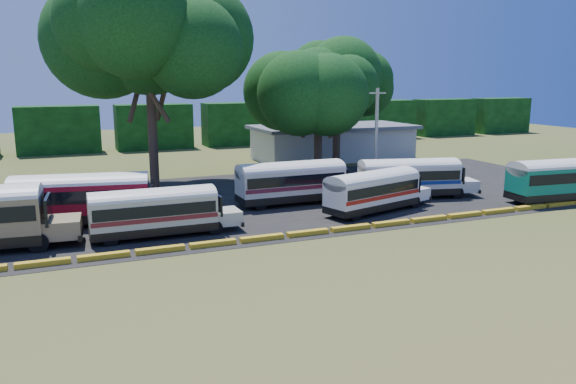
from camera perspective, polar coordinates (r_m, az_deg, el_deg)
name	(u,v)px	position (r m, az deg, el deg)	size (l,w,h in m)	color
ground	(292,242)	(33.20, 0.37, -5.13)	(160.00, 160.00, 0.00)	#334918
asphalt_strip	(244,200)	(44.44, -4.47, -0.85)	(64.00, 24.00, 0.02)	black
curb	(285,236)	(34.05, -0.29, -4.44)	(53.70, 0.45, 0.30)	orange
terminal_building	(333,142)	(67.05, 4.59, 5.10)	(19.00, 9.00, 4.00)	beige
treeline_backdrop	(154,127)	(78.55, -13.47, 6.47)	(130.00, 4.00, 6.00)	black
bus_red	(85,196)	(38.82, -19.90, -0.37)	(10.75, 4.32, 3.44)	black
bus_cream_west	(157,210)	(34.85, -13.19, -1.75)	(9.16, 2.36, 3.01)	black
bus_cream_east	(293,180)	(42.74, 0.56, 1.22)	(10.07, 2.62, 3.30)	black
bus_white_red	(374,189)	(40.53, 8.76, 0.30)	(9.51, 4.75, 3.04)	black
bus_white_blue	(411,176)	(46.09, 12.42, 1.62)	(9.95, 4.55, 3.18)	black
bus_teal	(563,177)	(48.50, 26.17, 1.35)	(10.43, 3.45, 3.37)	black
tree_west	(148,36)	(49.72, -14.04, 15.12)	(13.38, 13.38, 17.85)	#392A1C
tree_center	(319,87)	(55.00, 3.13, 10.64)	(10.05, 10.05, 12.39)	#392A1C
tree_east	(337,80)	(59.98, 5.05, 11.23)	(8.76, 8.76, 12.51)	#392A1C
utility_pole	(376,137)	(50.14, 8.95, 5.58)	(1.60, 0.30, 8.64)	gray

